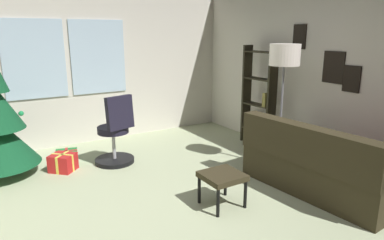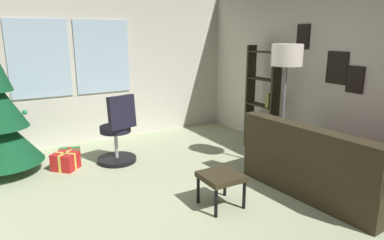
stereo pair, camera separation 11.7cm
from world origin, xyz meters
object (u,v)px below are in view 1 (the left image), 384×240
Objects in this scene: gift_box_red at (63,163)px; gift_box_green at (67,158)px; bookshelf at (259,103)px; footstool at (222,178)px; office_chair at (115,137)px; couch at (335,166)px; floor_lamp at (284,62)px.

gift_box_red is 0.17m from gift_box_green.
gift_box_red is at bearing 169.92° from bookshelf.
bookshelf reaches higher than footstool.
office_chair is (0.63, -0.27, 0.29)m from gift_box_green.
bookshelf reaches higher than office_chair.
couch is 3.56m from gift_box_green.
gift_box_red is at bearing 123.09° from footstool.
couch is at bearing -101.79° from bookshelf.
gift_box_red is 0.78m from office_chair.
footstool is 1.89m from office_chair.
footstool is at bearing -60.50° from gift_box_green.
office_chair is 0.59× the size of floor_lamp.
bookshelf is (3.03, -0.54, 0.60)m from gift_box_red.
office_chair is at bearing 106.71° from footstool.
footstool reaches higher than gift_box_red.
bookshelf is at bearing 64.77° from floor_lamp.
gift_box_red is at bearing 139.11° from couch.
floor_lamp is at bearing -34.76° from office_chair.
footstool is (-1.40, 0.37, 0.03)m from couch.
office_chair reaches higher than gift_box_green.
footstool is at bearing -56.91° from gift_box_red.
footstool is 0.42× the size of office_chair.
gift_box_green is 0.75m from office_chair.
gift_box_red is 1.21× the size of gift_box_green.
gift_box_red is at bearing -119.41° from gift_box_green.
footstool is 0.25× the size of floor_lamp.
office_chair is (0.71, -0.12, 0.28)m from gift_box_red.
gift_box_green is at bearing 147.90° from floor_lamp.
bookshelf is (1.77, 1.39, 0.40)m from footstool.
gift_box_red is at bearing 151.14° from floor_lamp.
gift_box_green is 3.27m from floor_lamp.
footstool is at bearing 165.06° from couch.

